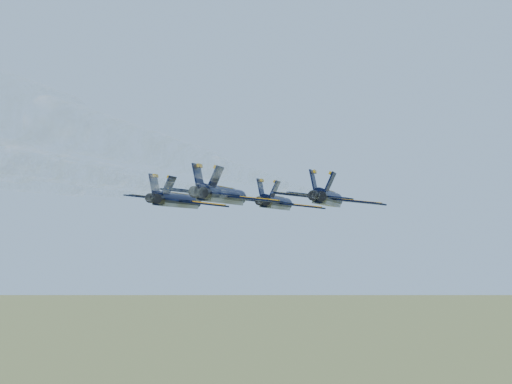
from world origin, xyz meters
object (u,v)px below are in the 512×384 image
(jet_lead, at_px, (277,203))
(jet_left, at_px, (178,200))
(jet_slot, at_px, (223,195))
(jet_right, at_px, (328,198))

(jet_lead, distance_m, jet_left, 15.44)
(jet_slot, bearing_deg, jet_left, 129.74)
(jet_slot, bearing_deg, jet_right, 44.74)
(jet_left, height_order, jet_slot, same)
(jet_right, bearing_deg, jet_slot, -135.26)
(jet_lead, xyz_separation_m, jet_right, (9.73, -11.75, 0.00))
(jet_lead, bearing_deg, jet_slot, -93.18)
(jet_lead, relative_size, jet_right, 1.00)
(jet_left, bearing_deg, jet_lead, 45.26)
(jet_lead, height_order, jet_left, same)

